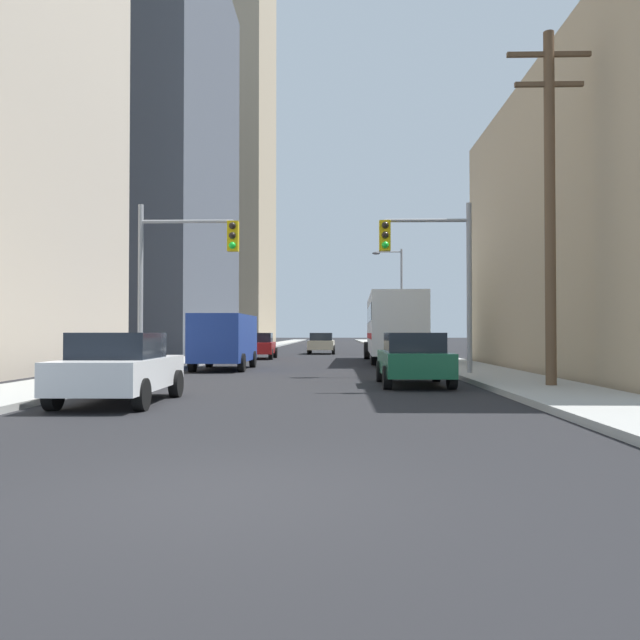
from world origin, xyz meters
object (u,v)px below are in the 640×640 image
object	(u,v)px
sedan_red	(258,346)
traffic_signal_near_left	(183,261)
cargo_van_blue	(225,338)
sedan_green	(413,359)
sedan_beige	(321,343)
city_bus	(393,325)
traffic_signal_near_right	(431,260)
sedan_white	(120,368)

from	to	relation	value
sedan_red	traffic_signal_near_left	world-z (taller)	traffic_signal_near_left
cargo_van_blue	sedan_green	xyz separation A→B (m)	(6.84, -7.83, -0.52)
sedan_beige	traffic_signal_near_left	xyz separation A→B (m)	(-4.29, -24.21, 3.26)
sedan_red	traffic_signal_near_left	distance (m)	15.70
city_bus	sedan_beige	size ratio (longest dim) A/B	2.73
sedan_red	traffic_signal_near_right	bearing A→B (deg)	-63.05
sedan_beige	traffic_signal_near_right	distance (m)	24.80
sedan_green	cargo_van_blue	bearing A→B (deg)	131.15
cargo_van_blue	sedan_white	size ratio (longest dim) A/B	1.24
traffic_signal_near_left	traffic_signal_near_right	xyz separation A→B (m)	(8.59, -0.00, -0.02)
city_bus	sedan_beige	distance (m)	13.73
city_bus	sedan_red	xyz separation A→B (m)	(-7.52, 4.21, -1.16)
sedan_green	sedan_white	bearing A→B (deg)	-144.50
cargo_van_blue	sedan_white	world-z (taller)	cargo_van_blue
sedan_white	traffic_signal_near_right	distance (m)	12.01
traffic_signal_near_right	sedan_green	bearing A→B (deg)	-106.15
cargo_van_blue	traffic_signal_near_left	xyz separation A→B (m)	(-0.72, -4.28, 2.74)
traffic_signal_near_left	city_bus	bearing A→B (deg)	53.28
city_bus	sedan_white	world-z (taller)	city_bus
city_bus	traffic_signal_near_right	size ratio (longest dim) A/B	1.93
sedan_red	sedan_beige	xyz separation A→B (m)	(3.50, 8.87, 0.00)
city_bus	traffic_signal_near_left	xyz separation A→B (m)	(-8.30, -11.13, 2.10)
sedan_green	traffic_signal_near_left	world-z (taller)	traffic_signal_near_left
sedan_green	sedan_beige	bearing A→B (deg)	96.72
traffic_signal_near_left	sedan_green	bearing A→B (deg)	-25.15
city_bus	sedan_white	xyz separation A→B (m)	(-7.62, -19.58, -1.16)
cargo_van_blue	sedan_red	size ratio (longest dim) A/B	1.23
city_bus	cargo_van_blue	world-z (taller)	city_bus
sedan_red	traffic_signal_near_right	size ratio (longest dim) A/B	0.71
cargo_van_blue	traffic_signal_near_left	world-z (taller)	traffic_signal_near_left
city_bus	sedan_white	distance (m)	21.04
cargo_van_blue	sedan_red	xyz separation A→B (m)	(0.07, 11.06, -0.52)
sedan_red	sedan_beige	distance (m)	9.54
sedan_red	city_bus	bearing A→B (deg)	-29.26
city_bus	traffic_signal_near_left	size ratio (longest dim) A/B	1.93
sedan_green	sedan_red	world-z (taller)	same
sedan_white	sedan_green	size ratio (longest dim) A/B	1.01
traffic_signal_near_left	sedan_red	bearing A→B (deg)	87.06
sedan_beige	traffic_signal_near_left	size ratio (longest dim) A/B	0.71
sedan_white	sedan_green	distance (m)	8.44
city_bus	sedan_green	distance (m)	14.74
cargo_van_blue	sedan_red	bearing A→B (deg)	89.65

